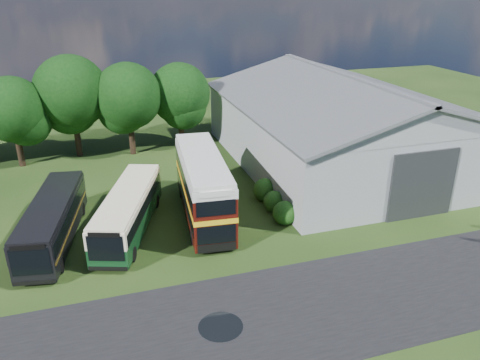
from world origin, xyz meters
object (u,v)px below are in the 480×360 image
object	(u,v)px
bus_green_single	(129,211)
bus_dark_single	(53,221)
storage_shed	(340,118)
bus_maroon_double	(203,187)

from	to	relation	value
bus_green_single	bus_dark_single	distance (m)	4.72
storage_shed	bus_green_single	bearing A→B (deg)	-158.17
storage_shed	bus_maroon_double	world-z (taller)	storage_shed
bus_maroon_double	bus_dark_single	xyz separation A→B (m)	(-9.94, -0.50, -0.79)
bus_maroon_double	bus_dark_single	bearing A→B (deg)	-172.04
bus_dark_single	bus_green_single	bearing A→B (deg)	9.31
bus_green_single	bus_dark_single	bearing A→B (deg)	-161.14
bus_green_single	bus_maroon_double	world-z (taller)	bus_maroon_double
bus_maroon_double	storage_shed	bearing A→B (deg)	32.02
storage_shed	bus_green_single	xyz separation A→B (m)	(-19.76, -7.91, -2.64)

